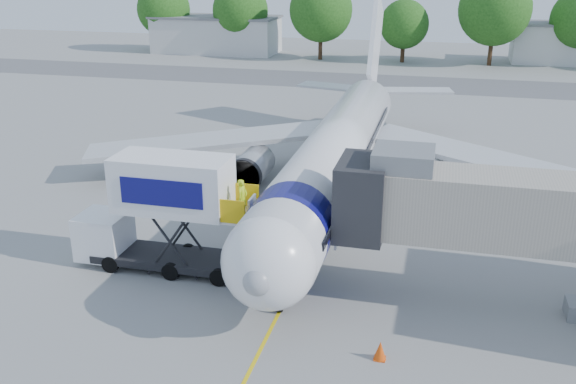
# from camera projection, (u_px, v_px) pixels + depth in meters

# --- Properties ---
(ground) EXTENTS (160.00, 160.00, 0.00)m
(ground) POSITION_uv_depth(u_px,v_px,m) (324.00, 223.00, 35.20)
(ground) COLOR gray
(ground) RESTS_ON ground
(guidance_line) EXTENTS (0.15, 70.00, 0.01)m
(guidance_line) POSITION_uv_depth(u_px,v_px,m) (324.00, 223.00, 35.19)
(guidance_line) COLOR yellow
(guidance_line) RESTS_ON ground
(taxiway_strip) EXTENTS (120.00, 10.00, 0.01)m
(taxiway_strip) POSITION_uv_depth(u_px,v_px,m) (394.00, 83.00, 73.38)
(taxiway_strip) COLOR #59595B
(taxiway_strip) RESTS_ON ground
(aircraft) EXTENTS (34.17, 37.73, 11.35)m
(aircraft) POSITION_uv_depth(u_px,v_px,m) (338.00, 151.00, 37.91)
(aircraft) COLOR silver
(aircraft) RESTS_ON ground
(jet_bridge) EXTENTS (13.90, 3.20, 6.60)m
(jet_bridge) POSITION_uv_depth(u_px,v_px,m) (489.00, 210.00, 25.50)
(jet_bridge) COLOR #A39A8B
(jet_bridge) RESTS_ON ground
(catering_hiloader) EXTENTS (8.50, 2.44, 5.50)m
(catering_hiloader) POSITION_uv_depth(u_px,v_px,m) (161.00, 213.00, 29.29)
(catering_hiloader) COLOR black
(catering_hiloader) RESTS_ON ground
(safety_cone_a) EXTENTS (0.46, 0.46, 0.74)m
(safety_cone_a) POSITION_uv_depth(u_px,v_px,m) (380.00, 351.00, 23.29)
(safety_cone_a) COLOR #DF470B
(safety_cone_a) RESTS_ON ground
(outbuilding_left) EXTENTS (18.40, 8.40, 5.30)m
(outbuilding_left) POSITION_uv_depth(u_px,v_px,m) (217.00, 34.00, 95.18)
(outbuilding_left) COLOR beige
(outbuilding_left) RESTS_ON ground
(outbuilding_right) EXTENTS (16.40, 7.40, 5.30)m
(outbuilding_right) POSITION_uv_depth(u_px,v_px,m) (575.00, 43.00, 85.62)
(outbuilding_right) COLOR beige
(outbuilding_right) RESTS_ON ground
(tree_a) EXTENTS (7.86, 7.86, 10.02)m
(tree_a) POSITION_uv_depth(u_px,v_px,m) (164.00, 9.00, 95.49)
(tree_a) COLOR #382314
(tree_a) RESTS_ON ground
(tree_b) EXTENTS (7.98, 7.98, 10.17)m
(tree_b) POSITION_uv_depth(u_px,v_px,m) (240.00, 11.00, 92.04)
(tree_b) COLOR #382314
(tree_b) RESTS_ON ground
(tree_c) EXTENTS (8.61, 8.61, 10.98)m
(tree_c) POSITION_uv_depth(u_px,v_px,m) (321.00, 10.00, 87.39)
(tree_c) COLOR #382314
(tree_c) RESTS_ON ground
(tree_d) EXTENTS (6.51, 6.51, 8.30)m
(tree_d) POSITION_uv_depth(u_px,v_px,m) (404.00, 24.00, 85.65)
(tree_d) COLOR #382314
(tree_d) RESTS_ON ground
(tree_e) EXTENTS (9.25, 9.25, 11.79)m
(tree_e) POSITION_uv_depth(u_px,v_px,m) (495.00, 9.00, 82.35)
(tree_e) COLOR #382314
(tree_e) RESTS_ON ground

